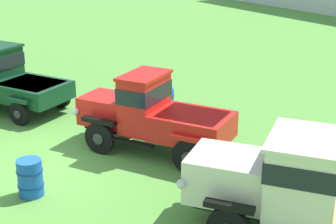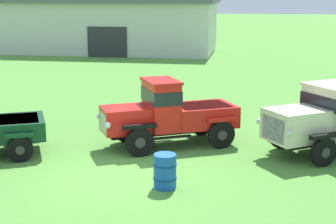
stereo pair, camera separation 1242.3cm
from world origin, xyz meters
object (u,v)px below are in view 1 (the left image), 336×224
Objects in this scene: vintage_truck_midrow_center at (153,114)px; oil_drum_near_fence at (166,100)px; vintage_truck_second_in_line at (0,78)px; vintage_truck_far_side at (290,181)px; oil_drum_beside_row at (30,178)px.

vintage_truck_midrow_center is 5.81× the size of oil_drum_near_fence.
oil_drum_near_fence is (3.60, 4.51, -0.65)m from vintage_truck_second_in_line.
vintage_truck_far_side is at bearing 11.72° from vintage_truck_second_in_line.
vintage_truck_second_in_line is at bearing 167.66° from oil_drum_beside_row.
oil_drum_beside_row is at bearing -82.13° from vintage_truck_midrow_center.
vintage_truck_midrow_center reaches higher than vintage_truck_far_side.
vintage_truck_second_in_line is 6.60m from vintage_truck_midrow_center.
oil_drum_beside_row is (-4.52, -3.79, -0.71)m from vintage_truck_far_side.
vintage_truck_far_side reaches higher than oil_drum_beside_row.
vintage_truck_second_in_line is 1.14× the size of vintage_truck_midrow_center.
oil_drum_near_fence is at bearing 117.41° from oil_drum_beside_row.
vintage_truck_far_side is at bearing 40.02° from oil_drum_beside_row.
vintage_truck_second_in_line is 6.62× the size of oil_drum_near_fence.
oil_drum_beside_row is at bearing -62.59° from oil_drum_near_fence.
vintage_truck_far_side is 5.99× the size of oil_drum_beside_row.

